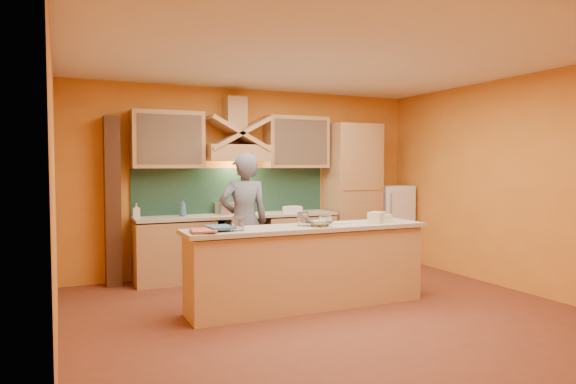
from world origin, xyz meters
name	(u,v)px	position (x,y,z in m)	size (l,w,h in m)	color
floor	(328,312)	(0.00, 0.00, 0.00)	(5.50, 5.00, 0.01)	brown
ceiling	(329,59)	(0.00, 0.00, 2.80)	(5.50, 5.00, 0.01)	white
wall_back	(251,181)	(0.00, 2.50, 1.40)	(5.50, 0.02, 2.80)	orange
wall_front	(511,202)	(0.00, -2.50, 1.40)	(5.50, 0.02, 2.80)	orange
wall_left	(54,193)	(-2.75, 0.00, 1.40)	(0.02, 5.00, 2.80)	orange
wall_right	(511,184)	(2.75, 0.00, 1.40)	(0.02, 5.00, 2.80)	orange
base_cabinet_left	(174,252)	(-1.25, 2.20, 0.43)	(1.10, 0.60, 0.86)	tan
base_cabinet_right	(297,243)	(0.65, 2.20, 0.43)	(1.10, 0.60, 0.86)	tan
counter_top	(238,216)	(-0.30, 2.20, 0.90)	(3.00, 0.62, 0.04)	beige
stove	(239,246)	(-0.30, 2.20, 0.45)	(0.60, 0.58, 0.90)	black
backsplash	(232,191)	(-0.30, 2.48, 1.25)	(3.00, 0.03, 0.70)	#18362A
range_hood	(237,153)	(-0.30, 2.25, 1.82)	(0.92, 0.50, 0.24)	tan
hood_chimney	(235,114)	(-0.30, 2.35, 2.40)	(0.30, 0.30, 0.50)	tan
upper_cabinet_left	(168,140)	(-1.30, 2.33, 2.00)	(1.00, 0.35, 0.80)	tan
upper_cabinet_right	(296,142)	(0.70, 2.33, 2.00)	(1.00, 0.35, 0.80)	tan
pantry_column	(352,195)	(1.65, 2.20, 1.15)	(0.80, 0.60, 2.30)	tan
fridge	(390,224)	(2.40, 2.20, 0.65)	(0.58, 0.60, 1.30)	white
trim_column_left	(112,201)	(-2.05, 2.35, 1.15)	(0.20, 0.30, 2.30)	#472816
island_body	(308,269)	(-0.10, 0.30, 0.44)	(2.80, 0.55, 0.88)	tan
island_top	(308,228)	(-0.10, 0.30, 0.92)	(2.90, 0.62, 0.05)	beige
person	(244,222)	(-0.49, 1.40, 0.90)	(0.66, 0.43, 1.80)	slate
pot_large	(227,210)	(-0.46, 2.22, 0.99)	(0.24, 0.24, 0.17)	silver
pot_small	(246,211)	(-0.19, 2.19, 0.96)	(0.18, 0.18, 0.12)	#ADAEB4
soap_bottle_a	(136,211)	(-1.75, 2.24, 1.02)	(0.09, 0.09, 0.21)	silver
soap_bottle_b	(183,207)	(-1.12, 2.22, 1.05)	(0.10, 0.10, 0.25)	#376597
bowl_back	(294,209)	(0.65, 2.32, 0.96)	(0.25, 0.25, 0.08)	white
dish_rack	(292,210)	(0.49, 2.01, 0.97)	(0.28, 0.22, 0.10)	white
book_lower	(191,231)	(-1.48, 0.23, 0.96)	(0.26, 0.34, 0.03)	#B75841
book_upper	(209,228)	(-1.27, 0.29, 0.98)	(0.25, 0.34, 0.03)	#39637E
jar_large	(238,224)	(-0.97, 0.22, 1.02)	(0.13, 0.13, 0.15)	silver
jar_small	(303,219)	(-0.15, 0.32, 1.02)	(0.13, 0.13, 0.15)	silver
kitchen_scale	(325,220)	(0.18, 0.39, 0.99)	(0.11, 0.11, 0.09)	silver
mixing_bowl	(320,223)	(0.00, 0.19, 0.98)	(0.27, 0.27, 0.07)	silver
cloth	(339,223)	(0.34, 0.34, 0.95)	(0.24, 0.18, 0.02)	beige
grocery_bag_a	(377,217)	(0.79, 0.22, 1.01)	(0.20, 0.16, 0.13)	beige
grocery_bag_b	(385,219)	(0.89, 0.20, 0.99)	(0.16, 0.13, 0.10)	beige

